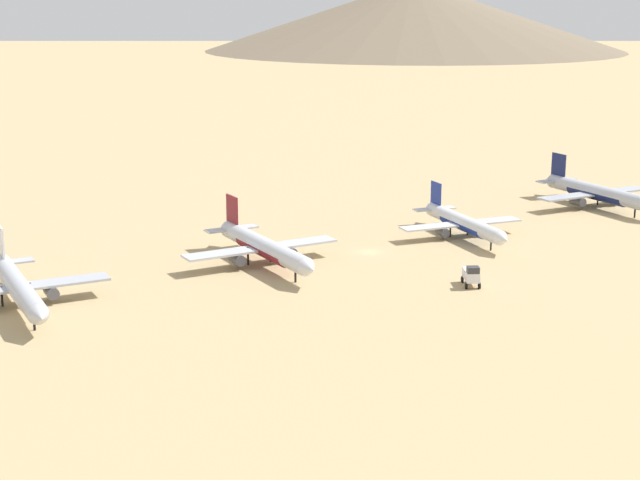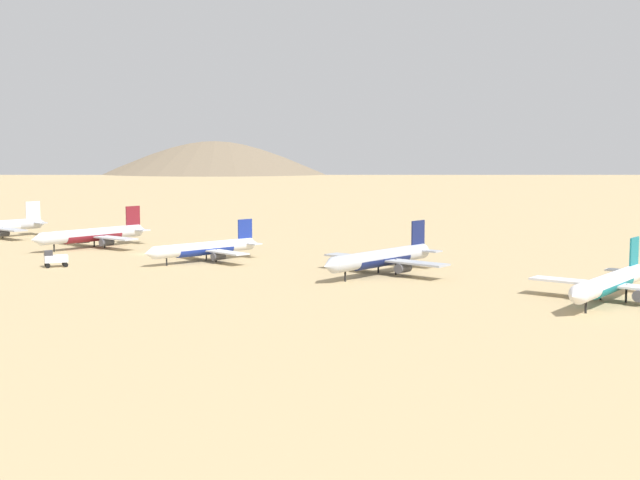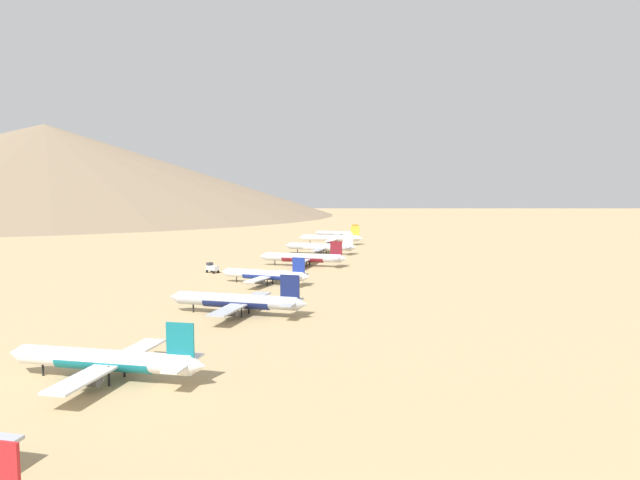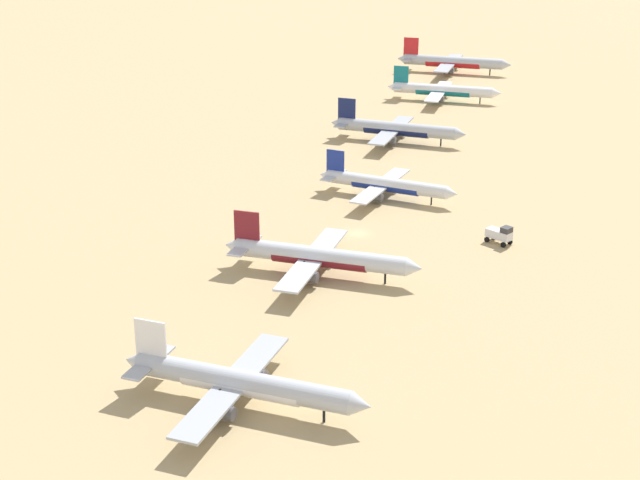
% 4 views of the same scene
% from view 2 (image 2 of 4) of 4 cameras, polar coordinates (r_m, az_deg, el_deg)
% --- Properties ---
extents(ground_plane, '(1983.53, 1983.53, 0.00)m').
position_cam_2_polar(ground_plane, '(223.00, -12.00, -0.97)').
color(ground_plane, tan).
extents(parked_jet_3, '(38.16, 31.05, 11.00)m').
position_cam_2_polar(parked_jet_3, '(241.23, -15.21, 0.34)').
color(parked_jet_3, silver).
rests_on(parked_jet_3, ground).
extents(parked_jet_4, '(33.66, 27.34, 9.71)m').
position_cam_2_polar(parked_jet_4, '(205.36, -7.82, -0.57)').
color(parked_jet_4, silver).
rests_on(parked_jet_4, ground).
extents(parked_jet_5, '(38.15, 30.98, 11.00)m').
position_cam_2_polar(parked_jet_5, '(182.00, 4.24, -1.24)').
color(parked_jet_5, '#B2B7C1').
rests_on(parked_jet_5, ground).
extents(parked_jet_6, '(36.66, 29.88, 10.57)m').
position_cam_2_polar(parked_jet_6, '(156.38, 19.20, -2.80)').
color(parked_jet_6, white).
rests_on(parked_jet_6, ground).
extents(service_truck, '(5.68, 4.37, 3.90)m').
position_cam_2_polar(service_truck, '(203.28, -17.64, -1.19)').
color(service_truck, silver).
rests_on(service_truck, ground).
extents(desert_hill_5, '(316.31, 316.31, 79.50)m').
position_cam_2_polar(desert_hill_5, '(1092.60, -6.76, 6.64)').
color(desert_hill_5, '#70604C').
rests_on(desert_hill_5, ground).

